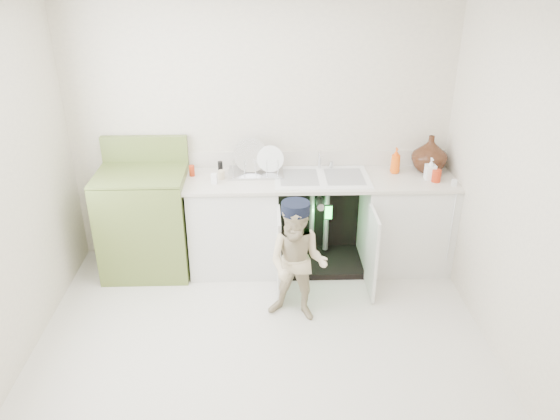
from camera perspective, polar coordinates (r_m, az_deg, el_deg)
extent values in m
plane|color=beige|center=(4.33, -1.88, -14.03)|extent=(3.50, 3.50, 0.00)
cube|color=beige|center=(5.06, -2.10, 8.29)|extent=(3.50, 2.50, 0.02)
cube|color=beige|center=(2.38, -2.28, -14.15)|extent=(3.50, 2.50, 0.02)
cube|color=beige|center=(4.04, 23.51, 1.38)|extent=(2.50, 3.00, 0.02)
plane|color=white|center=(3.33, -2.53, 21.05)|extent=(3.50, 3.50, 0.00)
cube|color=white|center=(5.11, -4.77, -1.60)|extent=(0.80, 0.60, 0.86)
cube|color=white|center=(5.26, 12.90, -1.32)|extent=(0.80, 0.60, 0.86)
cube|color=black|center=(5.36, 3.93, -0.15)|extent=(0.80, 0.06, 0.86)
cube|color=black|center=(5.32, 4.07, -5.30)|extent=(0.80, 0.60, 0.06)
cylinder|color=gray|center=(5.20, 3.34, -0.79)|extent=(0.05, 0.05, 0.70)
cylinder|color=gray|center=(5.21, 4.87, -0.76)|extent=(0.05, 0.05, 0.70)
cylinder|color=gray|center=(5.08, 4.22, 0.68)|extent=(0.07, 0.18, 0.07)
cube|color=white|center=(4.68, -0.11, -4.70)|extent=(0.03, 0.40, 0.76)
cube|color=white|center=(4.76, 9.58, -4.48)|extent=(0.02, 0.40, 0.76)
cube|color=silver|center=(4.93, 4.37, 3.22)|extent=(2.44, 0.64, 0.03)
cube|color=silver|center=(5.17, 4.09, 5.39)|extent=(2.44, 0.02, 0.15)
cube|color=white|center=(4.93, 4.38, 3.33)|extent=(0.85, 0.55, 0.02)
cube|color=gray|center=(4.91, 2.00, 3.42)|extent=(0.34, 0.40, 0.01)
cube|color=gray|center=(4.95, 6.75, 3.45)|extent=(0.34, 0.40, 0.01)
cylinder|color=silver|center=(5.10, 4.17, 5.27)|extent=(0.03, 0.03, 0.17)
cylinder|color=silver|center=(5.01, 4.26, 5.83)|extent=(0.02, 0.14, 0.02)
cylinder|color=silver|center=(5.13, 5.38, 4.75)|extent=(0.04, 0.04, 0.06)
cylinder|color=silver|center=(5.04, 17.48, -1.64)|extent=(0.01, 0.01, 0.70)
cube|color=silver|center=(4.96, 17.75, 2.73)|extent=(0.04, 0.02, 0.06)
cube|color=silver|center=(5.01, -2.53, 3.94)|extent=(0.50, 0.33, 0.02)
cylinder|color=silver|center=(4.99, -3.06, 4.98)|extent=(0.31, 0.11, 0.30)
cylinder|color=white|center=(4.98, -1.02, 4.80)|extent=(0.24, 0.06, 0.24)
cylinder|color=silver|center=(4.89, -4.91, 4.38)|extent=(0.01, 0.01, 0.14)
cylinder|color=silver|center=(4.89, -3.74, 4.40)|extent=(0.01, 0.01, 0.14)
cylinder|color=silver|center=(4.88, -2.56, 4.42)|extent=(0.01, 0.01, 0.14)
cylinder|color=silver|center=(4.88, -1.39, 4.44)|extent=(0.01, 0.01, 0.14)
cylinder|color=silver|center=(4.88, -0.22, 4.45)|extent=(0.01, 0.01, 0.14)
imported|color=#4D2416|center=(5.19, 15.38, 5.71)|extent=(0.32, 0.32, 0.34)
imported|color=#FE5C0D|center=(5.09, 11.99, 5.08)|extent=(0.09, 0.09, 0.24)
imported|color=white|center=(5.03, 15.47, 4.18)|extent=(0.09, 0.09, 0.20)
cylinder|color=#B82B0F|center=(5.00, 16.03, 3.45)|extent=(0.08, 0.08, 0.11)
cylinder|color=#AA2B0E|center=(5.00, -9.19, 4.07)|extent=(0.05, 0.05, 0.10)
cylinder|color=beige|center=(4.90, -6.15, 3.68)|extent=(0.06, 0.06, 0.08)
cylinder|color=black|center=(5.00, -6.25, 4.41)|extent=(0.04, 0.04, 0.12)
cube|color=white|center=(4.81, -6.91, 3.27)|extent=(0.05, 0.05, 0.09)
cube|color=olive|center=(5.17, -13.83, -1.36)|extent=(0.79, 0.65, 0.95)
cube|color=olive|center=(4.97, -14.42, 3.68)|extent=(0.79, 0.65, 0.02)
cube|color=olive|center=(5.19, -13.96, 6.20)|extent=(0.79, 0.06, 0.25)
cylinder|color=black|center=(4.88, -17.03, 2.83)|extent=(0.18, 0.18, 0.02)
cylinder|color=silver|center=(4.88, -17.05, 2.96)|extent=(0.21, 0.21, 0.01)
cylinder|color=black|center=(5.17, -16.20, 4.23)|extent=(0.18, 0.18, 0.02)
cylinder|color=silver|center=(5.16, -16.22, 4.35)|extent=(0.21, 0.21, 0.01)
cylinder|color=black|center=(4.79, -12.49, 2.94)|extent=(0.18, 0.18, 0.02)
cylinder|color=silver|center=(4.79, -12.50, 3.08)|extent=(0.21, 0.21, 0.01)
cylinder|color=black|center=(5.08, -11.89, 4.35)|extent=(0.18, 0.18, 0.02)
cylinder|color=silver|center=(5.08, -11.91, 4.48)|extent=(0.21, 0.21, 0.01)
imported|color=#C6B48E|center=(4.35, 1.85, -5.62)|extent=(0.59, 0.52, 1.02)
cylinder|color=black|center=(4.12, 1.94, 0.06)|extent=(0.28, 0.28, 0.09)
cube|color=black|center=(4.22, 2.27, 0.20)|extent=(0.19, 0.14, 0.01)
cube|color=black|center=(4.70, 5.08, -0.24)|extent=(0.07, 0.01, 0.14)
cube|color=#26F23F|center=(4.69, 5.09, -0.28)|extent=(0.06, 0.00, 0.12)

